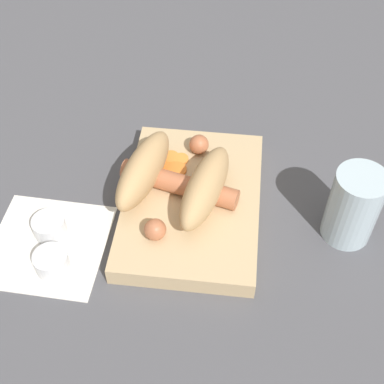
{
  "coord_description": "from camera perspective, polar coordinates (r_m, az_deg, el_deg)",
  "views": [
    {
      "loc": [
        -0.48,
        -0.06,
        0.6
      ],
      "look_at": [
        0.0,
        0.0,
        0.04
      ],
      "focal_mm": 50.0,
      "sensor_mm": 36.0,
      "label": 1
    }
  ],
  "objects": [
    {
      "name": "food_tray",
      "position": [
        0.76,
        0.0,
        -1.19
      ],
      "size": [
        0.27,
        0.19,
        0.03
      ],
      "color": "tan",
      "rests_on": "ground_plane"
    },
    {
      "name": "condiment_cup_near",
      "position": [
        0.76,
        -14.92,
        -3.7
      ],
      "size": [
        0.05,
        0.05,
        0.03
      ],
      "color": "silver",
      "rests_on": "ground_plane"
    },
    {
      "name": "condiment_cup_far",
      "position": [
        0.72,
        -14.72,
        -7.32
      ],
      "size": [
        0.05,
        0.05,
        0.03
      ],
      "color": "silver",
      "rests_on": "ground_plane"
    },
    {
      "name": "ground_plane",
      "position": [
        0.77,
        0.0,
        -1.87
      ],
      "size": [
        3.0,
        3.0,
        0.0
      ],
      "primitive_type": "plane",
      "color": "#4C4C51"
    },
    {
      "name": "drink_glass",
      "position": [
        0.73,
        16.85,
        -1.47
      ],
      "size": [
        0.07,
        0.07,
        0.11
      ],
      "color": "silver",
      "rests_on": "ground_plane"
    },
    {
      "name": "napkin",
      "position": [
        0.76,
        -15.11,
        -5.43
      ],
      "size": [
        0.16,
        0.16,
        0.0
      ],
      "color": "white",
      "rests_on": "ground_plane"
    },
    {
      "name": "pickled_veggies",
      "position": [
        0.79,
        -2.12,
        2.96
      ],
      "size": [
        0.07,
        0.06,
        0.0
      ],
      "color": "orange",
      "rests_on": "food_tray"
    },
    {
      "name": "sausage",
      "position": [
        0.74,
        -1.38,
        0.85
      ],
      "size": [
        0.19,
        0.17,
        0.03
      ],
      "color": "#B26642",
      "rests_on": "food_tray"
    },
    {
      "name": "bread_roll",
      "position": [
        0.73,
        -1.96,
        1.47
      ],
      "size": [
        0.18,
        0.17,
        0.06
      ],
      "color": "tan",
      "rests_on": "food_tray"
    }
  ]
}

